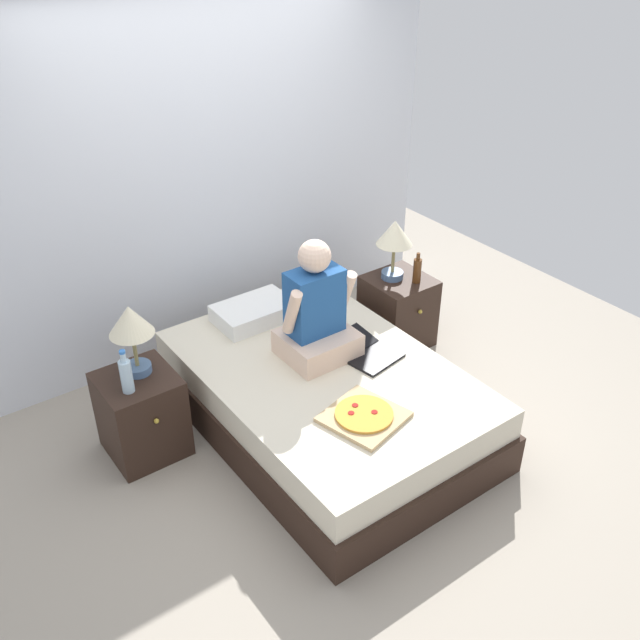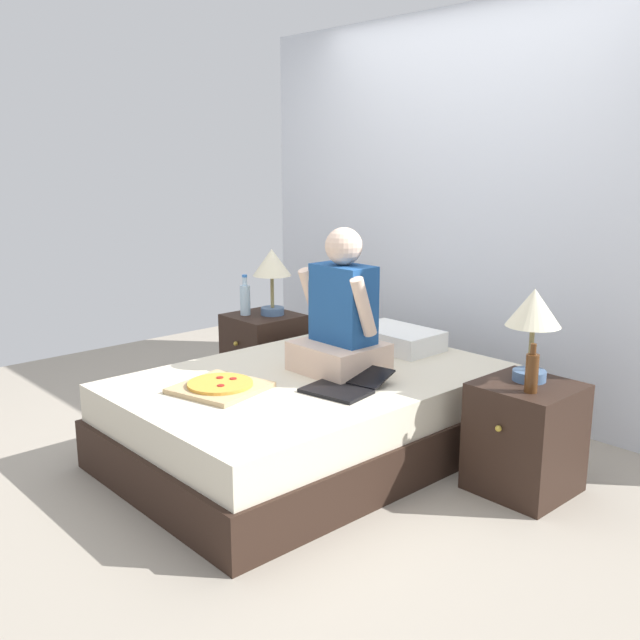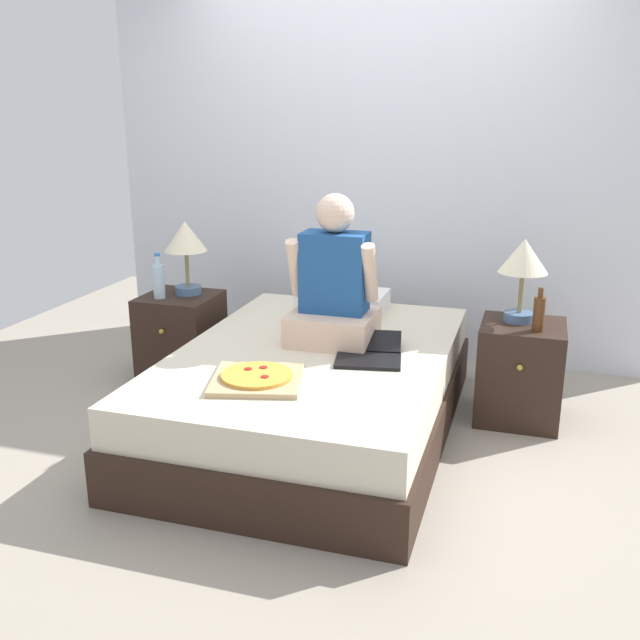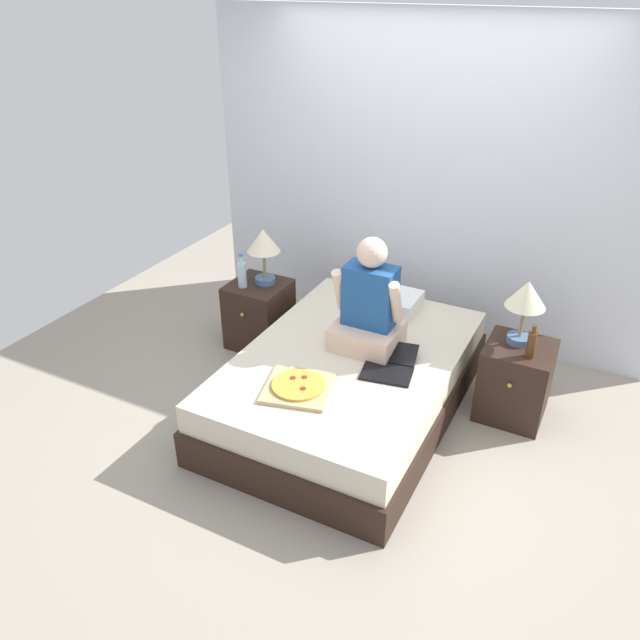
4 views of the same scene
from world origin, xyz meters
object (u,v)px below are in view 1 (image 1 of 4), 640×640
object	(u,v)px
pizza_box	(281,361)
water_bottle	(254,255)
nightstand_right	(525,377)
lamp_on_right_nightstand	(537,294)
lamp_on_left_nightstand	(276,228)
bed	(332,372)
nightstand_left	(270,294)
person_seated	(364,286)
laptop	(375,359)
beer_bottle	(539,339)

from	to	relation	value
pizza_box	water_bottle	bearing A→B (deg)	137.47
nightstand_right	lamp_on_right_nightstand	world-z (taller)	lamp_on_right_nightstand
lamp_on_left_nightstand	pizza_box	world-z (taller)	lamp_on_left_nightstand
bed	lamp_on_left_nightstand	world-z (taller)	lamp_on_left_nightstand
nightstand_left	nightstand_right	distance (m)	2.21
person_seated	pizza_box	xyz separation A→B (m)	(-0.12, -0.77, -0.27)
water_bottle	pizza_box	xyz separation A→B (m)	(1.08, -0.99, -0.15)
lamp_on_left_nightstand	person_seated	world-z (taller)	person_seated
nightstand_left	laptop	distance (m)	1.65
beer_bottle	pizza_box	world-z (taller)	beer_bottle
lamp_on_right_nightstand	beer_bottle	bearing A→B (deg)	-56.31
water_bottle	lamp_on_right_nightstand	bearing A→B (deg)	3.54
lamp_on_right_nightstand	laptop	xyz separation A→B (m)	(-0.71, -0.76, -0.36)
nightstand_right	pizza_box	bearing A→B (deg)	-138.32
bed	nightstand_left	xyz separation A→B (m)	(-1.11, 0.67, 0.03)
bed	water_bottle	bearing A→B (deg)	154.08
nightstand_left	water_bottle	xyz separation A→B (m)	(-0.08, -0.09, 0.37)
water_bottle	nightstand_right	bearing A→B (deg)	2.24
lamp_on_left_nightstand	nightstand_right	world-z (taller)	lamp_on_left_nightstand
nightstand_left	water_bottle	size ratio (longest dim) A/B	1.87
bed	lamp_on_right_nightstand	size ratio (longest dim) A/B	4.63
water_bottle	laptop	world-z (taller)	water_bottle
nightstand_left	lamp_on_left_nightstand	world-z (taller)	lamp_on_left_nightstand
lamp_on_left_nightstand	nightstand_right	bearing A→B (deg)	-1.32
bed	beer_bottle	xyz separation A→B (m)	(1.18, 0.57, 0.39)
water_bottle	nightstand_right	distance (m)	2.33
nightstand_left	person_seated	size ratio (longest dim) A/B	0.66
laptop	pizza_box	distance (m)	0.60
water_bottle	person_seated	xyz separation A→B (m)	(1.20, -0.22, 0.12)
lamp_on_left_nightstand	lamp_on_right_nightstand	size ratio (longest dim) A/B	1.00
bed	laptop	size ratio (longest dim) A/B	4.54
person_seated	nightstand_left	bearing A→B (deg)	164.49
lamp_on_left_nightstand	person_seated	xyz separation A→B (m)	(1.08, -0.36, -0.10)
water_bottle	lamp_on_right_nightstand	xyz separation A→B (m)	(2.26, 0.14, 0.22)
water_bottle	person_seated	bearing A→B (deg)	-10.44
lamp_on_left_nightstand	beer_bottle	world-z (taller)	lamp_on_left_nightstand
nightstand_left	nightstand_right	world-z (taller)	same
bed	person_seated	bearing A→B (deg)	87.70
nightstand_left	lamp_on_right_nightstand	size ratio (longest dim) A/B	1.15
lamp_on_right_nightstand	laptop	bearing A→B (deg)	-133.13
nightstand_right	lamp_on_left_nightstand	bearing A→B (deg)	178.68
lamp_on_right_nightstand	laptop	size ratio (longest dim) A/B	0.98
beer_bottle	laptop	world-z (taller)	beer_bottle
person_seated	bed	bearing A→B (deg)	-92.30
lamp_on_left_nightstand	water_bottle	size ratio (longest dim) A/B	1.63
nightstand_left	lamp_on_right_nightstand	xyz separation A→B (m)	(2.18, 0.05, 0.59)
nightstand_left	bed	bearing A→B (deg)	-31.06
pizza_box	nightstand_left	bearing A→B (deg)	132.78
nightstand_left	beer_bottle	distance (m)	2.31
nightstand_left	laptop	size ratio (longest dim) A/B	1.13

